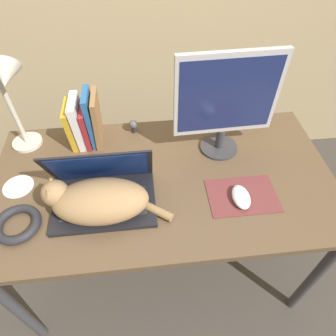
% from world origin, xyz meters
% --- Properties ---
extents(ground_plane, '(12.00, 12.00, 0.00)m').
position_xyz_m(ground_plane, '(0.00, 0.00, 0.00)').
color(ground_plane, '#3D3833').
extents(desk, '(1.40, 0.74, 0.76)m').
position_xyz_m(desk, '(0.00, 0.37, 0.68)').
color(desk, brown).
rests_on(desk, ground_plane).
extents(laptop, '(0.38, 0.26, 0.25)m').
position_xyz_m(laptop, '(-0.23, 0.29, 0.80)').
color(laptop, black).
rests_on(laptop, desk).
extents(cat, '(0.46, 0.20, 0.15)m').
position_xyz_m(cat, '(-0.25, 0.23, 0.83)').
color(cat, '#99754C').
rests_on(cat, desk).
extents(external_monitor, '(0.41, 0.17, 0.45)m').
position_xyz_m(external_monitor, '(0.26, 0.52, 1.01)').
color(external_monitor, '#333338').
rests_on(external_monitor, desk).
extents(mousepad, '(0.27, 0.19, 0.00)m').
position_xyz_m(mousepad, '(0.30, 0.25, 0.76)').
color(mousepad, brown).
rests_on(mousepad, desk).
extents(computer_mouse, '(0.07, 0.11, 0.03)m').
position_xyz_m(computer_mouse, '(0.28, 0.23, 0.78)').
color(computer_mouse, silver).
rests_on(computer_mouse, mousepad).
extents(book_row, '(0.14, 0.16, 0.25)m').
position_xyz_m(book_row, '(-0.32, 0.64, 0.87)').
color(book_row, gold).
rests_on(book_row, desk).
extents(desk_lamp, '(0.17, 0.17, 0.44)m').
position_xyz_m(desk_lamp, '(-0.56, 0.62, 1.05)').
color(desk_lamp, beige).
rests_on(desk_lamp, desk).
extents(cable_coil, '(0.17, 0.17, 0.03)m').
position_xyz_m(cable_coil, '(-0.54, 0.20, 0.77)').
color(cable_coil, '#232328').
rests_on(cable_coil, desk).
extents(webcam, '(0.04, 0.04, 0.07)m').
position_xyz_m(webcam, '(-0.11, 0.67, 0.80)').
color(webcam, '#232328').
rests_on(webcam, desk).
extents(cd_disc, '(0.12, 0.12, 0.00)m').
position_xyz_m(cd_disc, '(-0.58, 0.39, 0.76)').
color(cd_disc, silver).
rests_on(cd_disc, desk).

